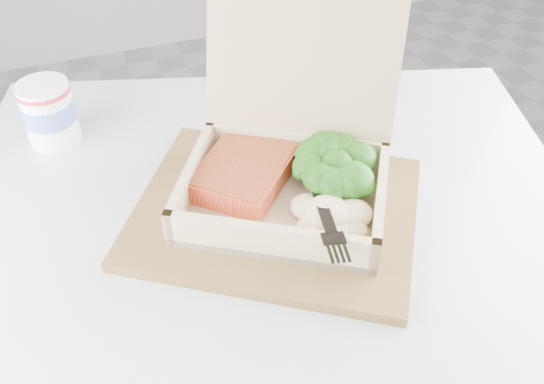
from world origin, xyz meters
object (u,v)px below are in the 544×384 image
object	(u,v)px
serving_tray	(276,212)
paper_cup	(49,111)
cafe_table	(271,348)
takeout_container	(290,151)

from	to	relation	value
serving_tray	paper_cup	distance (m)	0.33
cafe_table	paper_cup	xyz separation A→B (m)	(-0.20, 0.29, 0.23)
takeout_container	paper_cup	xyz separation A→B (m)	(-0.25, 0.21, -0.02)
cafe_table	paper_cup	size ratio (longest dim) A/B	10.88
takeout_container	paper_cup	world-z (taller)	takeout_container
cafe_table	takeout_container	size ratio (longest dim) A/B	3.02
cafe_table	serving_tray	xyz separation A→B (m)	(0.02, 0.05, 0.19)
serving_tray	takeout_container	size ratio (longest dim) A/B	1.02
serving_tray	takeout_container	bearing A→B (deg)	47.11
serving_tray	takeout_container	distance (m)	0.07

